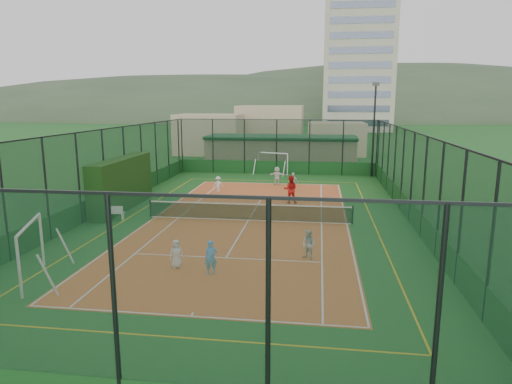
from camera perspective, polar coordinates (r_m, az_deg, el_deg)
ground at (r=25.95m, az=-0.94°, el=-3.56°), size 300.00×300.00×0.00m
court_slab at (r=25.95m, az=-0.94°, el=-3.55°), size 11.17×23.97×0.01m
tennis_net at (r=25.82m, az=-0.95°, el=-2.43°), size 11.67×0.12×1.06m
perimeter_fence at (r=25.42m, az=-0.96°, el=1.89°), size 18.12×34.12×5.00m
floodlight_ne at (r=41.73m, az=14.50°, el=7.48°), size 0.60×0.26×8.25m
clubhouse at (r=47.21m, az=3.14°, el=5.13°), size 15.20×7.20×3.15m
apartment_tower at (r=107.41m, az=12.65°, el=15.52°), size 15.00×12.00×30.00m
distant_hills at (r=174.95m, az=6.67°, el=9.08°), size 200.00×60.00×24.00m
hedge_left at (r=29.69m, az=-16.43°, el=1.01°), size 1.09×7.25×3.17m
white_bench at (r=27.27m, az=-17.69°, el=-2.44°), size 1.57×0.61×0.86m
futsal_goal_near at (r=19.13m, az=-26.26°, el=-6.83°), size 3.53×2.11×2.19m
futsal_goal_far at (r=42.04m, az=2.09°, el=3.56°), size 3.19×1.83×1.98m
child_near_left at (r=18.89m, az=-9.92°, el=-7.61°), size 0.68×0.61×1.17m
child_near_mid at (r=18.02m, az=-5.64°, el=-8.14°), size 0.54×0.40×1.35m
child_near_right at (r=19.69m, az=6.60°, el=-6.55°), size 0.79×0.76×1.28m
child_far_left at (r=33.87m, az=-4.75°, el=0.97°), size 0.83×0.57×1.17m
child_far_right at (r=34.28m, az=4.67°, el=1.28°), size 0.89×0.67×1.40m
child_far_back at (r=36.71m, az=2.65°, el=2.05°), size 1.43×0.64×1.49m
coach at (r=30.11m, az=4.34°, el=0.33°), size 0.93×0.74×1.86m
tennis_balls at (r=27.03m, az=-1.80°, el=-2.86°), size 4.69×0.83×0.07m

